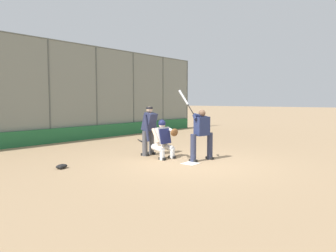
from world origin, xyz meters
name	(u,v)px	position (x,y,z in m)	size (l,w,h in m)	color
ground_plane	(191,164)	(0.00, 0.00, 0.00)	(160.00, 160.00, 0.00)	#9E7F5B
home_plate_marker	(191,163)	(0.00, 0.00, 0.01)	(0.43, 0.43, 0.01)	white
backstop_fence	(49,89)	(0.00, -7.38, 2.33)	(20.55, 0.08, 4.49)	#515651
padding_wall	(52,136)	(0.00, -7.28, 0.32)	(20.06, 0.18, 0.63)	#236638
batter_at_plate	(201,133)	(-0.61, -0.02, 0.86)	(0.90, 0.82, 2.18)	#2D334C
catcher_behind_plate	(164,138)	(-0.16, -1.16, 0.64)	(0.68, 0.83, 1.24)	silver
umpire_home	(149,129)	(-0.34, -1.94, 0.88)	(0.66, 0.46, 1.65)	#4C4C51
spare_bat_near_backstop	(140,141)	(-2.80, -4.68, 0.03)	(0.52, 0.73, 0.07)	black
fielding_glove_on_dirt	(62,166)	(2.78, -2.35, 0.06)	(0.34, 0.26, 0.12)	black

